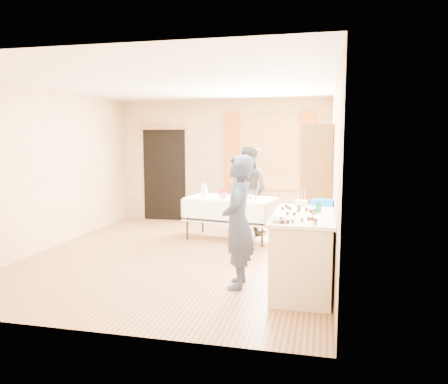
% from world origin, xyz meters
% --- Properties ---
extents(floor, '(4.50, 5.50, 0.02)m').
position_xyz_m(floor, '(0.00, 0.00, -0.01)').
color(floor, '#9E7047').
rests_on(floor, ground).
extents(ceiling, '(4.50, 5.50, 0.02)m').
position_xyz_m(ceiling, '(0.00, 0.00, 2.61)').
color(ceiling, white).
rests_on(ceiling, floor).
extents(wall_back, '(4.50, 0.02, 2.60)m').
position_xyz_m(wall_back, '(0.00, 2.76, 1.30)').
color(wall_back, tan).
rests_on(wall_back, floor).
extents(wall_front, '(4.50, 0.02, 2.60)m').
position_xyz_m(wall_front, '(0.00, -2.76, 1.30)').
color(wall_front, tan).
rests_on(wall_front, floor).
extents(wall_left, '(0.02, 5.50, 2.60)m').
position_xyz_m(wall_left, '(-2.26, 0.00, 1.30)').
color(wall_left, tan).
rests_on(wall_left, floor).
extents(wall_right, '(0.02, 5.50, 2.60)m').
position_xyz_m(wall_right, '(2.26, 0.00, 1.30)').
color(wall_right, tan).
rests_on(wall_right, floor).
extents(window_frame, '(1.32, 0.06, 1.52)m').
position_xyz_m(window_frame, '(1.00, 2.72, 1.50)').
color(window_frame, olive).
rests_on(window_frame, wall_back).
extents(window_pane, '(1.20, 0.02, 1.40)m').
position_xyz_m(window_pane, '(1.00, 2.71, 1.50)').
color(window_pane, white).
rests_on(window_pane, wall_back).
extents(curtain_left, '(0.28, 0.06, 1.65)m').
position_xyz_m(curtain_left, '(0.22, 2.67, 1.50)').
color(curtain_left, '#9E4D19').
rests_on(curtain_left, wall_back).
extents(curtain_right, '(0.28, 0.06, 1.65)m').
position_xyz_m(curtain_right, '(1.78, 2.67, 1.50)').
color(curtain_right, '#9E4D19').
rests_on(curtain_right, wall_back).
extents(doorway, '(0.95, 0.04, 2.00)m').
position_xyz_m(doorway, '(-1.30, 2.73, 1.00)').
color(doorway, black).
rests_on(doorway, floor).
extents(door_lintel, '(1.05, 0.06, 0.08)m').
position_xyz_m(door_lintel, '(-1.30, 2.70, 2.02)').
color(door_lintel, olive).
rests_on(door_lintel, wall_back).
extents(cabinet, '(0.50, 0.60, 2.02)m').
position_xyz_m(cabinet, '(1.99, 1.20, 1.01)').
color(cabinet, brown).
rests_on(cabinet, floor).
extents(counter, '(0.71, 1.50, 0.91)m').
position_xyz_m(counter, '(1.89, -1.10, 0.45)').
color(counter, beige).
rests_on(counter, floor).
extents(party_table, '(1.67, 1.05, 0.75)m').
position_xyz_m(party_table, '(0.50, 1.22, 0.45)').
color(party_table, black).
rests_on(party_table, floor).
extents(chair, '(0.54, 0.54, 1.02)m').
position_xyz_m(chair, '(0.58, 2.20, 0.30)').
color(chair, black).
rests_on(chair, floor).
extents(girl, '(0.66, 0.50, 1.60)m').
position_xyz_m(girl, '(1.12, -1.20, 0.80)').
color(girl, '#252F4A').
rests_on(girl, floor).
extents(woman, '(1.15, 1.07, 1.65)m').
position_xyz_m(woman, '(0.71, 1.83, 0.82)').
color(woman, black).
rests_on(woman, floor).
extents(soda_can, '(0.08, 0.08, 0.12)m').
position_xyz_m(soda_can, '(2.06, -0.96, 0.97)').
color(soda_can, '#0B8F52').
rests_on(soda_can, counter).
extents(mixing_bowl, '(0.29, 0.29, 0.05)m').
position_xyz_m(mixing_bowl, '(1.65, -1.67, 0.93)').
color(mixing_bowl, white).
rests_on(mixing_bowl, counter).
extents(foam_block, '(0.16, 0.12, 0.08)m').
position_xyz_m(foam_block, '(1.83, -0.52, 0.95)').
color(foam_block, white).
rests_on(foam_block, counter).
extents(blue_basket, '(0.35, 0.29, 0.08)m').
position_xyz_m(blue_basket, '(2.12, -0.38, 0.95)').
color(blue_basket, blue).
rests_on(blue_basket, counter).
extents(pitcher, '(0.11, 0.11, 0.22)m').
position_xyz_m(pitcher, '(0.02, 1.20, 0.86)').
color(pitcher, silver).
rests_on(pitcher, party_table).
extents(cup_red, '(0.24, 0.24, 0.12)m').
position_xyz_m(cup_red, '(0.34, 1.31, 0.81)').
color(cup_red, red).
rests_on(cup_red, party_table).
extents(cup_rainbow, '(0.13, 0.13, 0.10)m').
position_xyz_m(cup_rainbow, '(0.42, 1.05, 0.80)').
color(cup_rainbow, red).
rests_on(cup_rainbow, party_table).
extents(small_bowl, '(0.28, 0.28, 0.06)m').
position_xyz_m(small_bowl, '(0.82, 1.26, 0.78)').
color(small_bowl, white).
rests_on(small_bowl, party_table).
extents(pastry_tray, '(0.32, 0.26, 0.02)m').
position_xyz_m(pastry_tray, '(0.99, 1.01, 0.76)').
color(pastry_tray, white).
rests_on(pastry_tray, party_table).
extents(bottle, '(0.14, 0.14, 0.17)m').
position_xyz_m(bottle, '(-0.04, 1.49, 0.83)').
color(bottle, white).
rests_on(bottle, party_table).
extents(cake_balls, '(0.47, 1.13, 0.04)m').
position_xyz_m(cake_balls, '(1.84, -1.24, 0.93)').
color(cake_balls, '#3F2314').
rests_on(cake_balls, counter).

